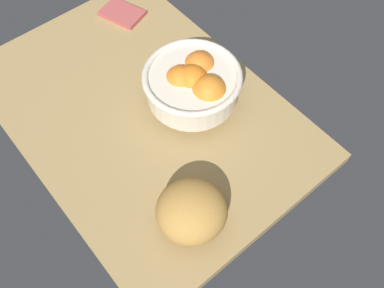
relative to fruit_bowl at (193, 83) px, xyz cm
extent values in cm
cube|color=tan|center=(-6.45, -10.98, -8.32)|extent=(82.82, 57.72, 3.00)
cylinder|color=silver|center=(-0.18, -0.22, -5.52)|extent=(10.69, 10.69, 2.60)
cylinder|color=silver|center=(-0.18, -0.22, -0.84)|extent=(21.74, 21.74, 6.75)
torus|color=silver|center=(-0.18, -0.22, 2.54)|extent=(23.34, 23.34, 1.60)
sphere|color=orange|center=(-2.40, 3.89, 0.86)|extent=(7.76, 7.76, 7.76)
sphere|color=orange|center=(4.92, 0.46, 0.97)|extent=(8.40, 8.40, 8.40)
sphere|color=orange|center=(-1.99, -2.20, 0.81)|extent=(7.48, 7.48, 7.48)
sphere|color=orange|center=(-0.18, -0.22, 0.81)|extent=(7.51, 7.51, 7.51)
sphere|color=orange|center=(-0.18, -0.22, 0.89)|extent=(7.98, 7.98, 7.98)
ellipsoid|color=#BE8A41|center=(23.62, -20.26, -1.90)|extent=(16.92, 17.10, 9.84)
cube|color=#B9514E|center=(-36.70, 4.33, -6.24)|extent=(13.54, 11.28, 1.16)
camera|label=1|loc=(49.60, -41.92, 77.78)|focal=40.20mm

